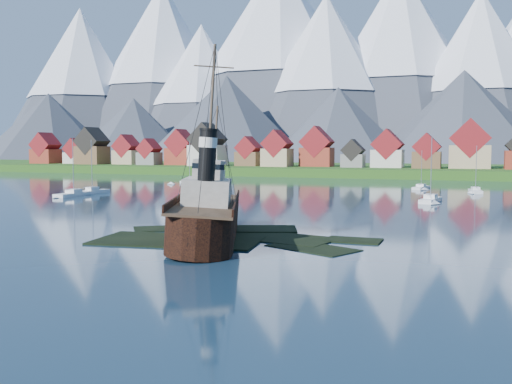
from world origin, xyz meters
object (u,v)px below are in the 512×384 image
(sailboat_a, at_px, (74,195))
(sailboat_b, at_px, (92,192))
(sailboat_d, at_px, (430,201))
(sailboat_f, at_px, (475,192))
(tugboat_wreck, at_px, (211,214))
(sailboat_c, at_px, (190,183))
(sailboat_e, at_px, (421,188))

(sailboat_a, xyz_separation_m, sailboat_b, (-0.83, 7.37, 0.01))
(sailboat_d, xyz_separation_m, sailboat_f, (7.97, 27.07, -0.03))
(sailboat_a, distance_m, sailboat_d, 72.39)
(tugboat_wreck, height_order, sailboat_a, tugboat_wreck)
(tugboat_wreck, distance_m, sailboat_f, 85.33)
(sailboat_d, bearing_deg, sailboat_b, -166.88)
(sailboat_d, height_order, sailboat_f, sailboat_d)
(sailboat_c, bearing_deg, tugboat_wreck, -108.98)
(sailboat_b, distance_m, sailboat_c, 36.54)
(sailboat_b, relative_size, sailboat_f, 1.11)
(tugboat_wreck, relative_size, sailboat_e, 2.79)
(sailboat_e, bearing_deg, sailboat_b, -137.24)
(sailboat_a, bearing_deg, sailboat_e, 34.61)
(tugboat_wreck, distance_m, sailboat_a, 65.37)
(sailboat_c, bearing_deg, sailboat_f, -50.56)
(sailboat_d, bearing_deg, sailboat_c, 164.03)
(sailboat_b, xyz_separation_m, sailboat_c, (5.63, 36.10, -0.01))
(tugboat_wreck, height_order, sailboat_e, tugboat_wreck)
(sailboat_a, relative_size, sailboat_b, 1.02)
(sailboat_c, bearing_deg, sailboat_b, -146.71)
(tugboat_wreck, relative_size, sailboat_b, 2.24)
(tugboat_wreck, relative_size, sailboat_c, 2.21)
(sailboat_a, bearing_deg, sailboat_f, 25.42)
(sailboat_b, bearing_deg, tugboat_wreck, -31.86)
(sailboat_b, bearing_deg, sailboat_f, 32.99)
(sailboat_b, relative_size, sailboat_e, 1.25)
(tugboat_wreck, distance_m, sailboat_d, 57.18)
(sailboat_a, height_order, sailboat_f, sailboat_a)
(sailboat_a, distance_m, sailboat_e, 82.31)
(sailboat_f, bearing_deg, sailboat_e, 136.07)
(sailboat_a, bearing_deg, tugboat_wreck, -39.78)
(sailboat_d, relative_size, sailboat_e, 1.27)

